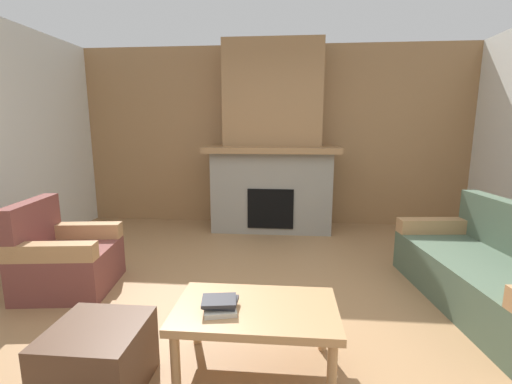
{
  "coord_description": "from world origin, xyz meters",
  "views": [
    {
      "loc": [
        0.22,
        -2.55,
        1.52
      ],
      "look_at": [
        -0.1,
        1.13,
        0.83
      ],
      "focal_mm": 24.72,
      "sensor_mm": 36.0,
      "label": 1
    }
  ],
  "objects_px": {
    "ottoman": "(98,359)",
    "couch": "(494,274)",
    "armchair": "(64,259)",
    "coffee_table": "(256,315)",
    "fireplace": "(272,151)"
  },
  "relations": [
    {
      "from": "ottoman",
      "to": "couch",
      "type": "bearing_deg",
      "value": 23.53
    },
    {
      "from": "couch",
      "to": "ottoman",
      "type": "distance_m",
      "value": 3.08
    },
    {
      "from": "armchair",
      "to": "ottoman",
      "type": "bearing_deg",
      "value": -50.83
    },
    {
      "from": "couch",
      "to": "coffee_table",
      "type": "distance_m",
      "value": 2.17
    },
    {
      "from": "armchair",
      "to": "ottoman",
      "type": "relative_size",
      "value": 1.63
    },
    {
      "from": "coffee_table",
      "to": "fireplace",
      "type": "bearing_deg",
      "value": 90.78
    },
    {
      "from": "fireplace",
      "to": "ottoman",
      "type": "distance_m",
      "value": 3.67
    },
    {
      "from": "couch",
      "to": "coffee_table",
      "type": "bearing_deg",
      "value": -153.25
    },
    {
      "from": "couch",
      "to": "armchair",
      "type": "bearing_deg",
      "value": -179.94
    },
    {
      "from": "armchair",
      "to": "fireplace",
      "type": "bearing_deg",
      "value": 50.24
    },
    {
      "from": "fireplace",
      "to": "couch",
      "type": "bearing_deg",
      "value": -48.2
    },
    {
      "from": "coffee_table",
      "to": "ottoman",
      "type": "distance_m",
      "value": 0.94
    },
    {
      "from": "ottoman",
      "to": "fireplace",
      "type": "bearing_deg",
      "value": 76.19
    },
    {
      "from": "fireplace",
      "to": "ottoman",
      "type": "height_order",
      "value": "fireplace"
    },
    {
      "from": "coffee_table",
      "to": "couch",
      "type": "bearing_deg",
      "value": 26.75
    }
  ]
}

